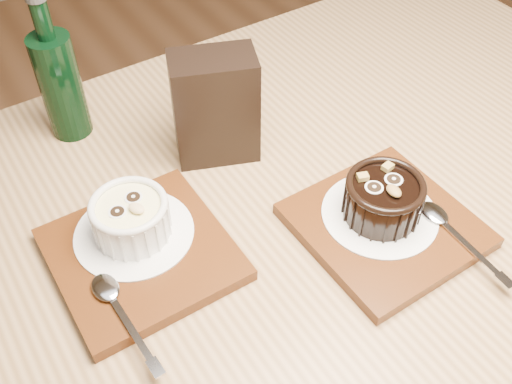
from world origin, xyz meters
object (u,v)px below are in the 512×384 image
tray_right (385,225)px  green_bottle (60,83)px  condiment_stand (215,107)px  ramekin_white (131,217)px  table (291,280)px  ramekin_dark (383,197)px  tray_left (142,254)px

tray_right → green_bottle: size_ratio=0.92×
condiment_stand → tray_right: bearing=-66.9°
ramekin_white → table: bearing=-52.3°
ramekin_white → condiment_stand: 0.17m
green_bottle → table: bearing=-64.5°
ramekin_white → green_bottle: (0.01, 0.22, 0.03)m
ramekin_dark → green_bottle: bearing=128.8°
condiment_stand → green_bottle: green_bottle is taller
ramekin_dark → tray_right: bearing=-87.8°
ramekin_dark → tray_left: bearing=163.0°
table → tray_left: tray_left is taller
tray_left → green_bottle: green_bottle is taller
tray_left → condiment_stand: size_ratio=1.29×
tray_left → ramekin_dark: ramekin_dark is taller
table → condiment_stand: 0.23m
tray_right → condiment_stand: size_ratio=1.29×
ramekin_dark → green_bottle: 0.42m
tray_left → table: bearing=-20.2°
table → tray_left: bearing=159.8°
tray_left → ramekin_white: (0.00, 0.02, 0.04)m
tray_left → ramekin_white: size_ratio=2.17×
tray_left → condiment_stand: condiment_stand is taller
ramekin_white → tray_right: ramekin_white is taller
ramekin_white → condiment_stand: size_ratio=0.59×
table → ramekin_white: ramekin_white is taller
green_bottle → tray_left: bearing=-93.2°
condiment_stand → green_bottle: (-0.14, 0.14, 0.01)m
tray_left → ramekin_dark: size_ratio=2.08×
tray_left → tray_right: 0.27m
tray_left → ramekin_dark: bearing=-21.6°
table → tray_right: (0.09, -0.05, 0.10)m
tray_right → ramekin_dark: size_ratio=2.08×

